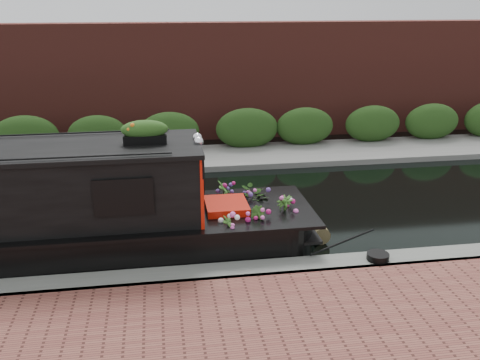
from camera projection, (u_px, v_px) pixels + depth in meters
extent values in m
plane|color=black|center=(183.00, 214.00, 12.55)|extent=(80.00, 80.00, 0.00)
cube|color=slate|center=(193.00, 285.00, 9.47)|extent=(40.00, 0.60, 0.50)
cube|color=slate|center=(175.00, 162.00, 16.47)|extent=(40.00, 2.40, 0.34)
cube|color=#214115|center=(174.00, 154.00, 17.31)|extent=(40.00, 1.10, 2.80)
cube|color=maroon|center=(172.00, 138.00, 19.27)|extent=(40.00, 1.00, 8.00)
cube|color=red|center=(198.00, 180.00, 10.34)|extent=(0.07, 1.81, 1.40)
cube|color=black|center=(124.00, 197.00, 9.25)|extent=(0.93, 0.03, 0.57)
cube|color=red|center=(226.00, 214.00, 10.66)|extent=(0.83, 0.93, 0.52)
sphere|color=white|center=(199.00, 142.00, 9.94)|extent=(0.19, 0.19, 0.19)
sphere|color=white|center=(197.00, 138.00, 10.21)|extent=(0.19, 0.19, 0.19)
cube|color=black|center=(145.00, 139.00, 9.91)|extent=(0.79, 0.28, 0.16)
ellipsoid|color=orange|center=(144.00, 128.00, 9.84)|extent=(0.87, 0.31, 0.25)
imported|color=#2E5A1E|center=(228.00, 230.00, 9.92)|extent=(0.32, 0.35, 0.55)
imported|color=#2E5A1E|center=(258.00, 222.00, 10.16)|extent=(0.42, 0.43, 0.61)
imported|color=#2E5A1E|center=(256.00, 200.00, 11.25)|extent=(0.74, 0.71, 0.63)
imported|color=#2E5A1E|center=(284.00, 212.00, 10.61)|extent=(0.50, 0.50, 0.66)
imported|color=#2E5A1E|center=(224.00, 197.00, 11.35)|extent=(0.37, 0.44, 0.70)
cylinder|color=brown|center=(319.00, 233.00, 11.13)|extent=(0.36, 0.41, 0.36)
cylinder|color=black|center=(378.00, 257.00, 9.83)|extent=(0.41, 0.41, 0.12)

